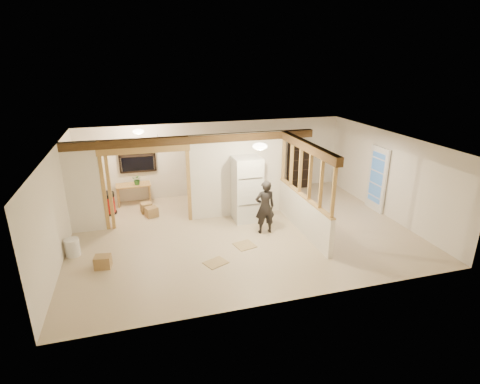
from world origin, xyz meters
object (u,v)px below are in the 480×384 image
object	(u,v)px
work_table	(134,194)
shop_vac	(107,203)
refrigerator	(247,189)
woman	(265,207)
bookshelf	(299,165)

from	to	relation	value
work_table	shop_vac	size ratio (longest dim) A/B	1.57
refrigerator	work_table	distance (m)	3.88
woman	work_table	world-z (taller)	woman
woman	refrigerator	bearing A→B (deg)	-76.29
shop_vac	bookshelf	size ratio (longest dim) A/B	0.41
woman	shop_vac	xyz separation A→B (m)	(-4.18, 2.52, -0.40)
woman	bookshelf	world-z (taller)	bookshelf
refrigerator	shop_vac	bearing A→B (deg)	158.77
work_table	bookshelf	xyz separation A→B (m)	(5.84, 0.11, 0.49)
shop_vac	woman	bearing A→B (deg)	-31.07
woman	shop_vac	size ratio (longest dim) A/B	2.17
woman	shop_vac	bearing A→B (deg)	-29.78
work_table	bookshelf	world-z (taller)	bookshelf
work_table	shop_vac	bearing A→B (deg)	-144.45
refrigerator	shop_vac	xyz separation A→B (m)	(-3.97, 1.54, -0.60)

